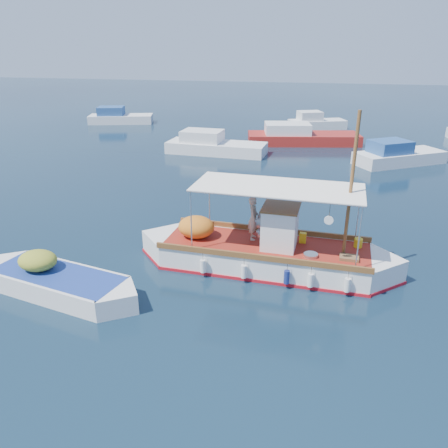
# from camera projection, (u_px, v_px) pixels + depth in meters

# --- Properties ---
(ground) EXTENTS (160.00, 160.00, 0.00)m
(ground) POSITION_uv_depth(u_px,v_px,m) (252.00, 268.00, 15.45)
(ground) COLOR black
(ground) RESTS_ON ground
(fishing_caique) EXTENTS (9.43, 2.96, 5.76)m
(fishing_caique) POSITION_uv_depth(u_px,v_px,m) (264.00, 253.00, 15.42)
(fishing_caique) COLOR white
(fishing_caique) RESTS_ON ground
(dinghy) EXTENTS (5.95, 2.58, 1.48)m
(dinghy) POSITION_uv_depth(u_px,v_px,m) (57.00, 283.00, 13.89)
(dinghy) COLOR white
(dinghy) RESTS_ON ground
(bg_boat_nw) EXTENTS (7.20, 2.81, 1.80)m
(bg_boat_nw) POSITION_uv_depth(u_px,v_px,m) (213.00, 146.00, 31.47)
(bg_boat_nw) COLOR silver
(bg_boat_nw) RESTS_ON ground
(bg_boat_n) EXTENTS (9.04, 4.48, 1.80)m
(bg_boat_n) POSITION_uv_depth(u_px,v_px,m) (300.00, 137.00, 34.48)
(bg_boat_n) COLOR maroon
(bg_boat_n) RESTS_ON ground
(bg_boat_ne) EXTENTS (6.23, 5.07, 1.80)m
(bg_boat_ne) POSITION_uv_depth(u_px,v_px,m) (397.00, 157.00, 28.66)
(bg_boat_ne) COLOR silver
(bg_boat_ne) RESTS_ON ground
(bg_boat_far_w) EXTENTS (6.53, 3.88, 1.80)m
(bg_boat_far_w) POSITION_uv_depth(u_px,v_px,m) (119.00, 118.00, 43.40)
(bg_boat_far_w) COLOR silver
(bg_boat_far_w) RESTS_ON ground
(bg_boat_far_n) EXTENTS (5.50, 3.77, 1.80)m
(bg_boat_far_n) POSITION_uv_depth(u_px,v_px,m) (315.00, 123.00, 40.53)
(bg_boat_far_n) COLOR silver
(bg_boat_far_n) RESTS_ON ground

